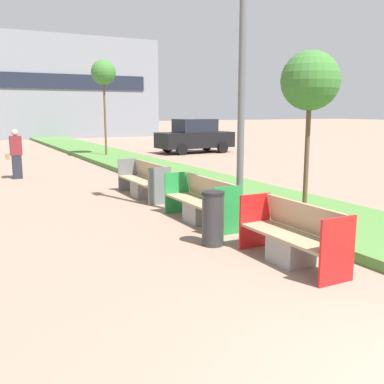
% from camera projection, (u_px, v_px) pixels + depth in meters
% --- Properties ---
extents(planter_grass_strip, '(2.80, 120.00, 0.18)m').
position_uv_depth(planter_grass_strip, '(181.00, 177.00, 15.34)').
color(planter_grass_strip, '#4C7A38').
rests_on(planter_grass_strip, ground).
extents(building_backdrop, '(18.15, 6.05, 8.41)m').
position_uv_depth(building_backdrop, '(48.00, 88.00, 38.78)').
color(building_backdrop, gray).
rests_on(building_backdrop, ground).
extents(bench_red_frame, '(0.65, 1.94, 0.94)m').
position_uv_depth(bench_red_frame, '(293.00, 241.00, 6.92)').
color(bench_red_frame, gray).
rests_on(bench_red_frame, ground).
extents(bench_green_frame, '(0.65, 2.20, 0.94)m').
position_uv_depth(bench_green_frame, '(201.00, 205.00, 9.47)').
color(bench_green_frame, gray).
rests_on(bench_green_frame, ground).
extents(bench_grey_frame, '(0.65, 2.33, 0.94)m').
position_uv_depth(bench_grey_frame, '(144.00, 183.00, 12.27)').
color(bench_grey_frame, gray).
rests_on(bench_grey_frame, ground).
extents(litter_bin, '(0.40, 0.40, 0.96)m').
position_uv_depth(litter_bin, '(213.00, 218.00, 7.84)').
color(litter_bin, '#2D2D30').
rests_on(litter_bin, ground).
extents(sapling_tree_near, '(1.22, 1.22, 3.55)m').
position_uv_depth(sapling_tree_near, '(310.00, 82.00, 9.22)').
color(sapling_tree_near, brown).
rests_on(sapling_tree_near, ground).
extents(sapling_tree_far, '(1.19, 1.19, 4.72)m').
position_uv_depth(sapling_tree_far, '(104.00, 73.00, 21.43)').
color(sapling_tree_far, brown).
rests_on(sapling_tree_far, ground).
extents(pedestrian_walking, '(0.53, 0.24, 1.70)m').
position_uv_depth(pedestrian_walking, '(16.00, 154.00, 15.42)').
color(pedestrian_walking, '#232633').
rests_on(pedestrian_walking, ground).
extents(parked_car_distant, '(4.27, 2.00, 1.86)m').
position_uv_depth(parked_car_distant, '(195.00, 136.00, 24.83)').
color(parked_car_distant, black).
rests_on(parked_car_distant, ground).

